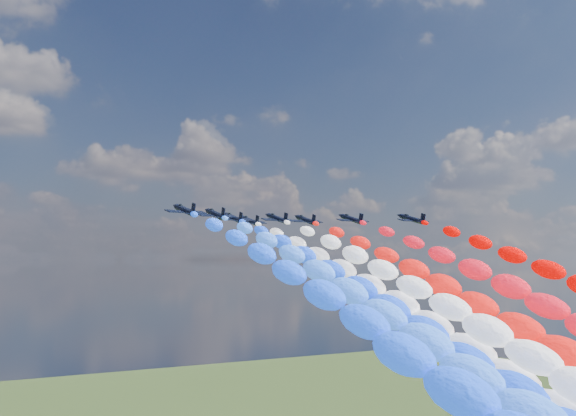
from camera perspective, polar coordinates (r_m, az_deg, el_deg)
jet_0 at (r=145.14m, az=-8.00°, el=-0.15°), size 8.39×11.28×4.86m
trail_0 at (r=93.39m, az=7.37°, el=-11.27°), size 6.91×119.27×47.83m
jet_1 at (r=157.04m, az=-5.64°, el=-0.46°), size 8.22×11.16×4.86m
trail_1 at (r=106.43m, az=9.07°, el=-10.36°), size 6.91×119.27×47.83m
jet_2 at (r=171.11m, az=-4.27°, el=-0.77°), size 8.14×11.10×4.86m
trail_2 at (r=120.98m, az=9.27°, el=-9.59°), size 6.91×119.27×47.83m
jet_3 at (r=172.95m, az=-0.85°, el=-0.81°), size 8.21×11.15×4.86m
trail_3 at (r=125.23m, az=13.76°, el=-9.34°), size 6.91×119.27×47.83m
jet_4 at (r=183.01m, az=-2.99°, el=-0.98°), size 8.07×11.05×4.86m
trail_4 at (r=133.43m, az=9.80°, el=-9.06°), size 6.91×119.27×47.83m
jet_5 at (r=179.11m, az=1.37°, el=-0.92°), size 8.40×11.29×4.86m
trail_5 at (r=132.88m, az=16.03°, el=-8.98°), size 6.91×119.27×47.83m
jet_6 at (r=175.92m, az=4.94°, el=-0.85°), size 8.18×11.13×4.86m
trail_6 at (r=132.69m, az=21.05°, el=-8.88°), size 6.91×119.27×47.83m
jet_7 at (r=177.99m, az=9.57°, el=-0.85°), size 8.18×11.13×4.86m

